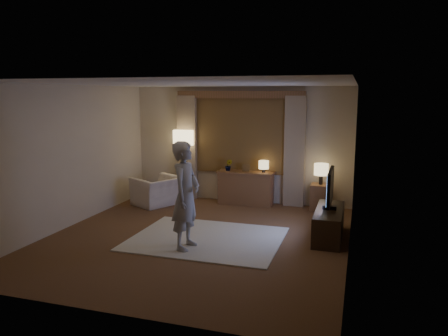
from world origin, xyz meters
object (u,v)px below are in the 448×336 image
at_px(sideboard, 246,189).
at_px(tv_stand, 329,224).
at_px(side_table, 320,197).
at_px(person, 186,195).
at_px(armchair, 157,191).

height_order(sideboard, tv_stand, sideboard).
relative_size(side_table, tv_stand, 0.40).
bearing_deg(person, side_table, -28.58).
bearing_deg(side_table, sideboard, 178.25).
relative_size(armchair, tv_stand, 0.68).
bearing_deg(tv_stand, armchair, 162.73).
height_order(sideboard, side_table, sideboard).
xyz_separation_m(armchair, side_table, (3.49, 0.59, -0.03)).
distance_m(sideboard, armchair, 1.96).
xyz_separation_m(tv_stand, person, (-2.12, -1.24, 0.62)).
xyz_separation_m(armchair, person, (1.68, -2.42, 0.56)).
bearing_deg(armchair, person, 62.40).
distance_m(tv_stand, person, 2.53).
bearing_deg(sideboard, tv_stand, -43.20).
relative_size(sideboard, person, 0.70).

